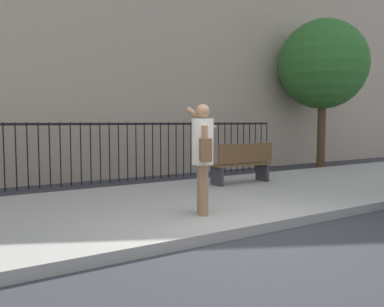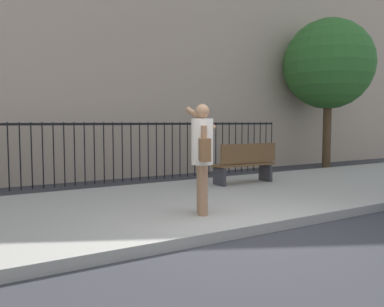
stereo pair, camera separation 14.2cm
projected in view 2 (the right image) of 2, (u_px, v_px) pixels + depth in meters
ground_plane at (245, 238)px, 5.66m from camera, size 60.00×60.00×0.00m
sidewalk at (168, 205)px, 7.51m from camera, size 28.00×4.40×0.15m
iron_fence at (99, 145)px, 10.57m from camera, size 12.03×0.04×1.60m
pedestrian_on_phone at (202, 151)px, 6.35m from camera, size 0.58×0.72×1.73m
street_bench at (246, 162)px, 9.62m from camera, size 1.60×0.45×0.95m
street_tree_near at (329, 64)px, 14.03m from camera, size 3.07×3.07×5.12m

